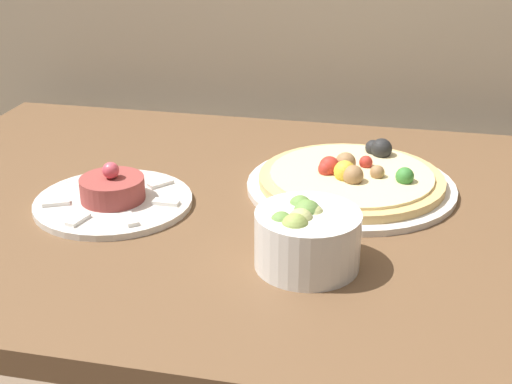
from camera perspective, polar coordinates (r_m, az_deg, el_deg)
The scene contains 4 objects.
dining_table at distance 1.13m, azimuth 1.29°, elevation -5.93°, with size 1.28×0.82×0.77m.
pizza_plate at distance 1.14m, azimuth 7.67°, elevation 0.95°, with size 0.33×0.33×0.06m.
tartare_plate at distance 1.10m, azimuth -11.36°, elevation -0.38°, with size 0.24×0.24×0.07m.
small_bowl at distance 0.90m, azimuth 4.06°, elevation -3.59°, with size 0.13×0.13×0.09m.
Camera 1 is at (0.18, -0.55, 1.23)m, focal length 50.00 mm.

